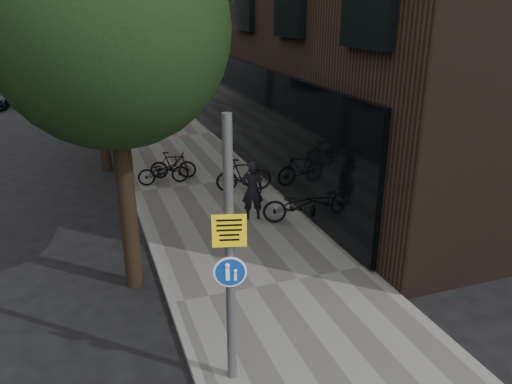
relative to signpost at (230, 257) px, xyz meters
name	(u,v)px	position (x,y,z in m)	size (l,w,h in m)	color
sidewalk	(202,185)	(1.73, 9.07, -2.21)	(4.50, 60.00, 0.12)	slate
curb_edge	(133,193)	(-0.52, 9.07, -2.21)	(0.15, 60.00, 0.13)	slate
street_tree_near	(114,39)	(-1.05, 3.72, 2.83)	(4.40, 4.40, 7.50)	black
street_tree_mid	(93,23)	(-1.05, 12.22, 2.84)	(5.00, 5.00, 7.80)	black
street_tree_far	(85,17)	(-1.05, 21.22, 2.84)	(5.00, 5.00, 7.80)	black
signpost	(230,257)	(0.00, 0.00, 0.00)	(0.48, 0.16, 4.26)	#595B5E
pedestrian	(252,191)	(2.36, 5.80, -1.32)	(0.60, 0.40, 1.66)	black
parked_bike_facade_near	(298,205)	(3.44, 5.15, -1.65)	(0.67, 1.91, 1.00)	black
parked_bike_facade_far	(244,175)	(2.83, 7.99, -1.62)	(0.50, 1.77, 1.06)	black
parked_bike_curb_near	(163,171)	(0.54, 9.50, -1.72)	(0.58, 1.67, 0.88)	black
parked_bike_curb_far	(173,165)	(0.95, 9.95, -1.69)	(0.44, 1.55, 0.93)	black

